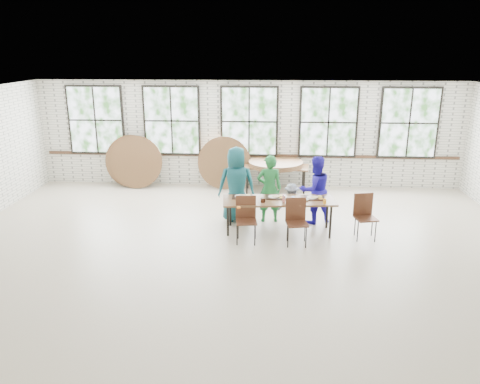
% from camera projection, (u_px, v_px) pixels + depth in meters
% --- Properties ---
extents(room, '(12.00, 12.00, 12.00)m').
position_uv_depth(room, '(249.00, 123.00, 13.12)').
color(room, '#B8AC92').
rests_on(room, ground).
extents(dining_table, '(2.46, 1.01, 0.74)m').
position_uv_depth(dining_table, '(279.00, 202.00, 10.04)').
color(dining_table, brown).
rests_on(dining_table, ground).
extents(chair_near_left, '(0.46, 0.45, 0.95)m').
position_uv_depth(chair_near_left, '(246.00, 215.00, 9.63)').
color(chair_near_left, '#492718').
rests_on(chair_near_left, ground).
extents(chair_near_right, '(0.47, 0.46, 0.95)m').
position_uv_depth(chair_near_right, '(296.00, 217.00, 9.51)').
color(chair_near_right, '#492718').
rests_on(chair_near_right, ground).
extents(chair_spare, '(0.50, 0.49, 0.95)m').
position_uv_depth(chair_spare, '(364.00, 212.00, 9.80)').
color(chair_spare, '#492718').
rests_on(chair_spare, ground).
extents(adult_teal, '(0.92, 0.67, 1.74)m').
position_uv_depth(adult_teal, '(237.00, 184.00, 10.66)').
color(adult_teal, '#1B5466').
rests_on(adult_teal, ground).
extents(adult_green, '(0.61, 0.43, 1.57)m').
position_uv_depth(adult_green, '(269.00, 189.00, 10.64)').
color(adult_green, '#1D6D31').
rests_on(adult_green, ground).
extents(toddler, '(0.66, 0.48, 0.91)m').
position_uv_depth(toddler, '(291.00, 203.00, 10.71)').
color(toddler, '#12203A').
rests_on(toddler, ground).
extents(adult_blue, '(0.92, 0.83, 1.55)m').
position_uv_depth(adult_blue, '(315.00, 190.00, 10.58)').
color(adult_blue, '#2319AF').
rests_on(adult_blue, ground).
extents(storage_table, '(1.86, 0.91, 0.74)m').
position_uv_depth(storage_table, '(276.00, 168.00, 12.90)').
color(storage_table, brown).
rests_on(storage_table, ground).
extents(tabletop_clutter, '(2.00, 0.64, 0.11)m').
position_uv_depth(tabletop_clutter, '(285.00, 199.00, 9.99)').
color(tabletop_clutter, black).
rests_on(tabletop_clutter, dining_table).
extents(round_tops_stacked, '(1.50, 1.50, 0.13)m').
position_uv_depth(round_tops_stacked, '(276.00, 164.00, 12.86)').
color(round_tops_stacked, brown).
rests_on(round_tops_stacked, storage_table).
extents(round_tops_leaning, '(4.20, 0.48, 1.49)m').
position_uv_depth(round_tops_leaning, '(164.00, 162.00, 13.31)').
color(round_tops_leaning, brown).
rests_on(round_tops_leaning, ground).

